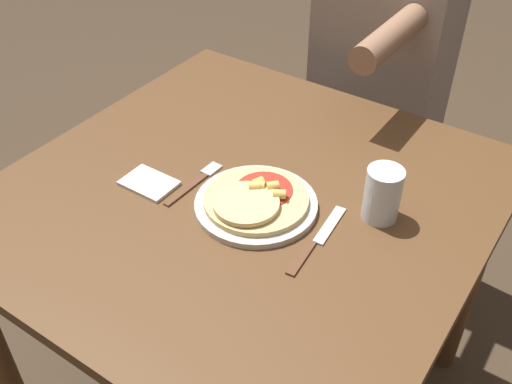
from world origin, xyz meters
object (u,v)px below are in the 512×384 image
object	(u,v)px
fork	(197,181)
dining_table	(245,231)
drinking_glass	(383,194)
knife	(316,241)
pizza	(255,199)
plate	(256,204)
person_diner	(382,61)

from	to	relation	value
fork	dining_table	bearing A→B (deg)	16.79
drinking_glass	knife	bearing A→B (deg)	-116.46
pizza	knife	size ratio (longest dim) A/B	0.98
knife	dining_table	bearing A→B (deg)	166.37
dining_table	knife	xyz separation A→B (m)	(0.20, -0.05, 0.12)
plate	fork	world-z (taller)	plate
plate	fork	size ratio (longest dim) A/B	1.45
plate	pizza	size ratio (longest dim) A/B	1.18
dining_table	person_diner	world-z (taller)	person_diner
person_diner	drinking_glass	bearing A→B (deg)	-65.59
pizza	drinking_glass	bearing A→B (deg)	28.73
fork	knife	xyz separation A→B (m)	(0.31, -0.02, 0.00)
plate	knife	xyz separation A→B (m)	(0.15, -0.02, -0.00)
dining_table	drinking_glass	distance (m)	0.33
dining_table	fork	bearing A→B (deg)	-163.21
knife	person_diner	world-z (taller)	person_diner
dining_table	drinking_glass	size ratio (longest dim) A/B	8.68
pizza	drinking_glass	distance (m)	0.25
dining_table	person_diner	xyz separation A→B (m)	(-0.02, 0.73, 0.11)
dining_table	knife	world-z (taller)	knife
plate	person_diner	distance (m)	0.76
plate	pizza	distance (m)	0.02
pizza	knife	distance (m)	0.16
pizza	fork	size ratio (longest dim) A/B	1.23
fork	drinking_glass	distance (m)	0.40
drinking_glass	person_diner	world-z (taller)	person_diner
dining_table	person_diner	size ratio (longest dim) A/B	0.77
dining_table	fork	size ratio (longest dim) A/B	5.65
drinking_glass	plate	bearing A→B (deg)	-152.17
plate	drinking_glass	world-z (taller)	drinking_glass
dining_table	plate	size ratio (longest dim) A/B	3.90
drinking_glass	person_diner	xyz separation A→B (m)	(-0.29, 0.64, -0.06)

